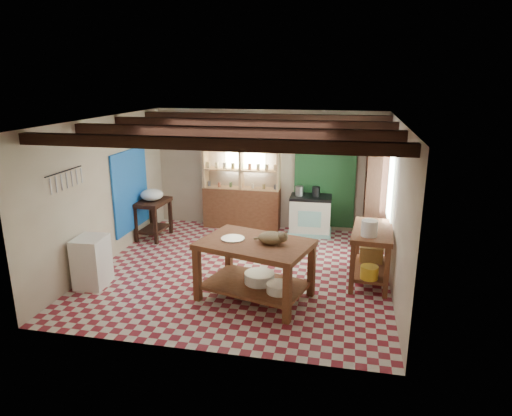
% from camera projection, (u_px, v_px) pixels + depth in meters
% --- Properties ---
extents(floor, '(5.00, 5.00, 0.02)m').
position_uv_depth(floor, '(242.00, 270.00, 8.01)').
color(floor, maroon).
rests_on(floor, ground).
extents(ceiling, '(5.00, 5.00, 0.02)m').
position_uv_depth(ceiling, '(240.00, 120.00, 7.29)').
color(ceiling, '#45454A').
rests_on(ceiling, wall_back).
extents(wall_back, '(5.00, 0.04, 2.60)m').
position_uv_depth(wall_back, '(268.00, 170.00, 10.00)').
color(wall_back, beige).
rests_on(wall_back, floor).
extents(wall_front, '(5.00, 0.04, 2.60)m').
position_uv_depth(wall_front, '(191.00, 252.00, 5.29)').
color(wall_front, beige).
rests_on(wall_front, floor).
extents(wall_left, '(0.04, 5.00, 2.60)m').
position_uv_depth(wall_left, '(105.00, 191.00, 8.13)').
color(wall_left, beige).
rests_on(wall_left, floor).
extents(wall_right, '(0.04, 5.00, 2.60)m').
position_uv_depth(wall_right, '(396.00, 207.00, 7.16)').
color(wall_right, beige).
rests_on(wall_right, floor).
extents(ceiling_beams, '(5.00, 3.80, 0.15)m').
position_uv_depth(ceiling_beams, '(241.00, 127.00, 7.32)').
color(ceiling_beams, black).
rests_on(ceiling_beams, ceiling).
extents(blue_wall_patch, '(0.04, 1.40, 1.60)m').
position_uv_depth(blue_wall_patch, '(131.00, 190.00, 9.03)').
color(blue_wall_patch, blue).
rests_on(blue_wall_patch, wall_left).
extents(green_wall_patch, '(1.30, 0.04, 2.30)m').
position_uv_depth(green_wall_patch, '(325.00, 175.00, 9.74)').
color(green_wall_patch, '#1F4E26').
rests_on(green_wall_patch, wall_back).
extents(window_back, '(0.90, 0.02, 0.80)m').
position_uv_depth(window_back, '(245.00, 151.00, 9.97)').
color(window_back, silver).
rests_on(window_back, wall_back).
extents(window_right, '(0.02, 1.30, 1.20)m').
position_uv_depth(window_right, '(390.00, 186.00, 8.08)').
color(window_right, silver).
rests_on(window_right, wall_right).
extents(utensil_rail, '(0.06, 0.90, 0.28)m').
position_uv_depth(utensil_rail, '(65.00, 179.00, 6.86)').
color(utensil_rail, black).
rests_on(utensil_rail, wall_left).
extents(pot_rack, '(0.86, 0.12, 0.36)m').
position_uv_depth(pot_rack, '(326.00, 133.00, 9.09)').
color(pot_rack, black).
rests_on(pot_rack, ceiling).
extents(shelving_unit, '(1.70, 0.34, 2.20)m').
position_uv_depth(shelving_unit, '(241.00, 179.00, 9.98)').
color(shelving_unit, tan).
rests_on(shelving_unit, floor).
extents(tall_rack, '(0.40, 0.86, 2.00)m').
position_uv_depth(tall_rack, '(375.00, 196.00, 8.98)').
color(tall_rack, black).
rests_on(tall_rack, floor).
extents(work_table, '(1.83, 1.46, 0.91)m').
position_uv_depth(work_table, '(255.00, 270.00, 6.88)').
color(work_table, brown).
rests_on(work_table, floor).
extents(stove, '(0.88, 0.61, 0.85)m').
position_uv_depth(stove, '(310.00, 215.00, 9.72)').
color(stove, beige).
rests_on(stove, floor).
extents(prep_table, '(0.59, 0.83, 0.81)m').
position_uv_depth(prep_table, '(153.00, 219.00, 9.52)').
color(prep_table, black).
rests_on(prep_table, floor).
extents(white_cabinet, '(0.49, 0.57, 0.82)m').
position_uv_depth(white_cabinet, '(92.00, 262.00, 7.31)').
color(white_cabinet, white).
rests_on(white_cabinet, floor).
extents(right_counter, '(0.73, 1.31, 0.90)m').
position_uv_depth(right_counter, '(371.00, 255.00, 7.46)').
color(right_counter, brown).
rests_on(right_counter, floor).
extents(cat, '(0.43, 0.34, 0.18)m').
position_uv_depth(cat, '(272.00, 238.00, 6.66)').
color(cat, '#998059').
rests_on(cat, work_table).
extents(steel_tray, '(0.44, 0.44, 0.02)m').
position_uv_depth(steel_tray, '(233.00, 239.00, 6.86)').
color(steel_tray, '#B9B8C0').
rests_on(steel_tray, work_table).
extents(basin_large, '(0.57, 0.57, 0.16)m').
position_uv_depth(basin_large, '(259.00, 278.00, 6.93)').
color(basin_large, white).
rests_on(basin_large, work_table).
extents(basin_small, '(0.46, 0.46, 0.13)m').
position_uv_depth(basin_small, '(279.00, 288.00, 6.63)').
color(basin_small, white).
rests_on(basin_small, work_table).
extents(kettle_left, '(0.18, 0.18, 0.21)m').
position_uv_depth(kettle_left, '(299.00, 191.00, 9.62)').
color(kettle_left, '#B9B8C0').
rests_on(kettle_left, stove).
extents(kettle_right, '(0.17, 0.17, 0.20)m').
position_uv_depth(kettle_right, '(316.00, 192.00, 9.56)').
color(kettle_right, black).
rests_on(kettle_right, stove).
extents(enamel_bowl, '(0.49, 0.49, 0.24)m').
position_uv_depth(enamel_bowl, '(152.00, 195.00, 9.37)').
color(enamel_bowl, white).
rests_on(enamel_bowl, prep_table).
extents(white_bucket, '(0.27, 0.27, 0.25)m').
position_uv_depth(white_bucket, '(369.00, 228.00, 6.99)').
color(white_bucket, white).
rests_on(white_bucket, right_counter).
extents(wicker_basket, '(0.41, 0.33, 0.27)m').
position_uv_depth(wicker_basket, '(372.00, 253.00, 7.76)').
color(wicker_basket, '#A67F43').
rests_on(wicker_basket, right_counter).
extents(yellow_tub, '(0.30, 0.30, 0.20)m').
position_uv_depth(yellow_tub, '(369.00, 272.00, 7.08)').
color(yellow_tub, gold).
rests_on(yellow_tub, right_counter).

